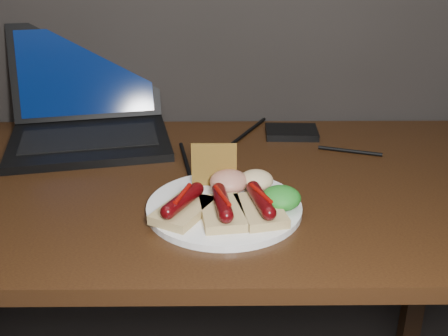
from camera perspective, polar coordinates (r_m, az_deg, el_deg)
desk at (r=1.16m, az=-4.95°, el=-5.31°), size 1.40×0.70×0.75m
laptop at (r=1.36m, az=-13.63°, el=5.23°), size 0.42×0.41×0.25m
hard_drive at (r=1.35m, az=6.88°, el=3.63°), size 0.13×0.09×0.02m
desk_cables at (r=1.25m, az=-4.72°, el=1.75°), size 0.93×0.38×0.01m
plate at (r=1.01m, az=0.02°, el=-4.03°), size 0.35×0.35×0.01m
bread_sausage_left at (r=0.96m, az=-4.19°, el=-3.88°), size 0.12×0.13×0.04m
bread_sausage_center at (r=0.96m, az=-0.17°, el=-4.11°), size 0.08×0.12×0.04m
bread_sausage_right at (r=0.96m, az=3.74°, el=-3.86°), size 0.09×0.13×0.04m
crispbread at (r=1.06m, az=-1.02°, el=0.34°), size 0.09×0.01×0.08m
salad_greens at (r=0.99m, az=5.82°, el=-3.04°), size 0.07×0.07×0.04m
salsa_mound at (r=1.04m, az=0.51°, el=-1.38°), size 0.07×0.07×0.04m
coleslaw_mound at (r=1.05m, az=3.30°, el=-1.24°), size 0.06×0.06×0.04m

